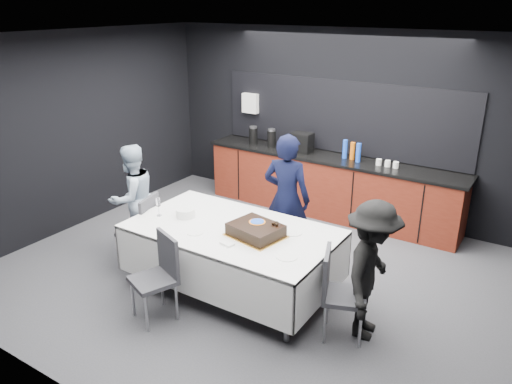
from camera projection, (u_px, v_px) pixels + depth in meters
ground at (252, 274)px, 6.16m from camera, size 6.00×6.00×0.00m
room_shell at (251, 126)px, 5.49m from camera, size 6.04×5.04×2.82m
kitchenette at (329, 181)px, 7.72m from camera, size 4.10×0.64×2.05m
party_table at (232, 239)px, 5.62m from camera, size 2.32×1.32×0.78m
cake_assembly at (256, 230)px, 5.35m from camera, size 0.64×0.56×0.18m
plate_stack at (186, 213)px, 5.85m from camera, size 0.22×0.22×0.10m
loose_plate_near at (195, 232)px, 5.46m from camera, size 0.18×0.18×0.01m
loose_plate_right_a at (294, 232)px, 5.45m from camera, size 0.20×0.20×0.01m
loose_plate_right_b at (287, 256)px, 4.95m from camera, size 0.22×0.22×0.01m
loose_plate_far at (252, 216)px, 5.86m from camera, size 0.18×0.18×0.01m
fork_pile at (227, 244)px, 5.19m from camera, size 0.16×0.12×0.02m
champagne_flute at (158, 203)px, 5.83m from camera, size 0.06×0.06×0.22m
chair_left at (143, 225)px, 6.22m from camera, size 0.51×0.51×0.92m
chair_right at (337, 288)px, 4.87m from camera, size 0.54×0.54×0.92m
chair_near at (159, 271)px, 5.17m from camera, size 0.54×0.54×0.92m
person_center at (287, 199)px, 6.24m from camera, size 0.66×0.48×1.67m
person_left at (133, 198)px, 6.59m from camera, size 0.62×0.76×1.44m
person_right at (371, 271)px, 4.81m from camera, size 0.64×0.98×1.44m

